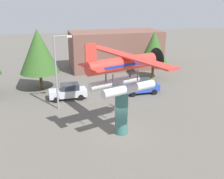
{
  "coord_description": "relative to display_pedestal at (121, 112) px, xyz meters",
  "views": [
    {
      "loc": [
        -6.32,
        -20.03,
        11.15
      ],
      "look_at": [
        0.0,
        3.0,
        2.96
      ],
      "focal_mm": 43.81,
      "sensor_mm": 36.0,
      "label": 1
    }
  ],
  "objects": [
    {
      "name": "storefront_building",
      "position": [
        5.79,
        22.0,
        0.98
      ],
      "size": [
        14.37,
        6.53,
        5.92
      ],
      "primitive_type": "cube",
      "color": "brown",
      "rests_on": "ground"
    },
    {
      "name": "car_far_blue",
      "position": [
        5.37,
        9.06,
        -1.09
      ],
      "size": [
        4.2,
        2.02,
        1.76
      ],
      "rotation": [
        0.0,
        0.0,
        3.14
      ],
      "color": "#2847B7",
      "rests_on": "ground"
    },
    {
      "name": "display_pedestal",
      "position": [
        0.0,
        0.0,
        0.0
      ],
      "size": [
        1.1,
        1.1,
        3.95
      ],
      "primitive_type": "cylinder",
      "color": "#386B66",
      "rests_on": "ground"
    },
    {
      "name": "tree_center_back",
      "position": [
        9.22,
        14.7,
        2.5
      ],
      "size": [
        3.84,
        3.84,
        6.63
      ],
      "color": "brown",
      "rests_on": "ground"
    },
    {
      "name": "ground_plane",
      "position": [
        0.0,
        0.0,
        -1.97
      ],
      "size": [
        140.0,
        140.0,
        0.0
      ],
      "primitive_type": "plane",
      "color": "#605B54"
    },
    {
      "name": "floatplane_monument",
      "position": [
        0.12,
        0.04,
        3.65
      ],
      "size": [
        7.2,
        10.22,
        4.0
      ],
      "rotation": [
        0.0,
        0.0,
        0.32
      ],
      "color": "silver",
      "rests_on": "display_pedestal"
    },
    {
      "name": "tree_east",
      "position": [
        -6.25,
        13.85,
        2.88
      ],
      "size": [
        4.8,
        4.8,
        7.53
      ],
      "color": "brown",
      "rests_on": "ground"
    },
    {
      "name": "streetlight_primary",
      "position": [
        -4.55,
        6.85,
        2.45
      ],
      "size": [
        1.84,
        0.28,
        7.59
      ],
      "color": "gray",
      "rests_on": "ground"
    },
    {
      "name": "car_mid_silver",
      "position": [
        -3.36,
        9.53,
        -1.09
      ],
      "size": [
        4.2,
        2.02,
        1.76
      ],
      "rotation": [
        0.0,
        0.0,
        3.14
      ],
      "color": "silver",
      "rests_on": "ground"
    }
  ]
}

